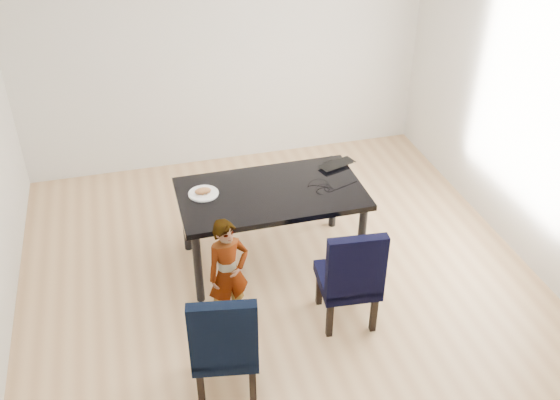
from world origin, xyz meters
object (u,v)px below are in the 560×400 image
object	(u,v)px
child	(228,273)
plate	(203,193)
laptop	(334,163)
dining_table	(271,226)
chair_left	(224,337)
chair_right	(348,272)

from	to	relation	value
child	plate	bearing A→B (deg)	80.41
laptop	dining_table	bearing A→B (deg)	6.63
dining_table	laptop	distance (m)	0.84
plate	laptop	size ratio (longest dim) A/B	0.76
chair_left	plate	xyz separation A→B (m)	(0.11, 1.42, 0.28)
dining_table	chair_left	xyz separation A→B (m)	(-0.67, -1.31, 0.10)
dining_table	chair_right	world-z (taller)	chair_right
dining_table	child	distance (m)	0.84
dining_table	laptop	xyz separation A→B (m)	(0.68, 0.31, 0.39)
dining_table	plate	xyz separation A→B (m)	(-0.57, 0.11, 0.38)
plate	dining_table	bearing A→B (deg)	-10.58
dining_table	plate	bearing A→B (deg)	169.42
dining_table	laptop	world-z (taller)	laptop
chair_left	plate	size ratio (longest dim) A/B	3.63
plate	laptop	bearing A→B (deg)	9.08
chair_left	laptop	xyz separation A→B (m)	(1.35, 1.62, 0.29)
child	dining_table	bearing A→B (deg)	37.94
chair_left	child	xyz separation A→B (m)	(0.16, 0.66, 0.01)
chair_right	child	distance (m)	0.94
chair_right	child	bearing A→B (deg)	171.51
child	plate	size ratio (longest dim) A/B	3.68
chair_left	child	size ratio (longest dim) A/B	0.99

